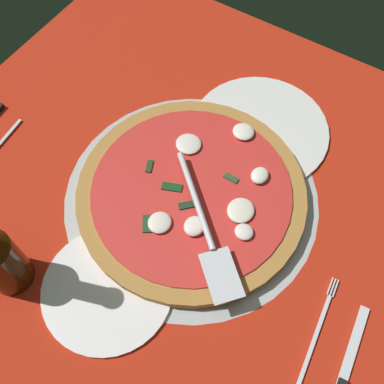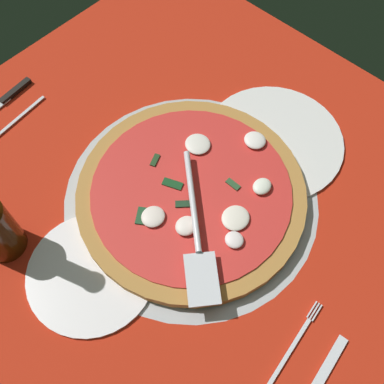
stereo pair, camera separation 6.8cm
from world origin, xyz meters
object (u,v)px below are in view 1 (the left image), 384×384
at_px(dinner_plate_left, 260,130).
at_px(place_setting_far, 329,360).
at_px(pizza, 193,192).
at_px(pizza_server, 205,227).
at_px(dinner_plate_right, 108,289).

bearing_deg(dinner_plate_left, place_setting_far, 42.05).
bearing_deg(pizza, place_setting_far, 68.42).
xyz_separation_m(pizza, pizza_server, (0.06, 0.06, 0.03)).
distance_m(pizza, pizza_server, 0.08).
xyz_separation_m(dinner_plate_left, place_setting_far, (0.31, 0.28, -0.00)).
bearing_deg(pizza, dinner_plate_right, -6.29).
xyz_separation_m(pizza, place_setting_far, (0.12, 0.31, -0.02)).
bearing_deg(dinner_plate_left, dinner_plate_right, -7.81).
distance_m(pizza, place_setting_far, 0.33).
relative_size(dinner_plate_right, pizza, 0.53).
bearing_deg(dinner_plate_right, dinner_plate_left, 172.19).
bearing_deg(place_setting_far, pizza, 62.40).
bearing_deg(pizza, dinner_plate_left, 170.49).
distance_m(dinner_plate_left, pizza, 0.19).
distance_m(pizza_server, place_setting_far, 0.26).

